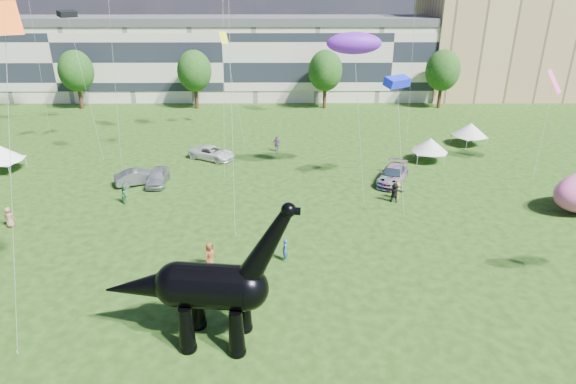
{
  "coord_description": "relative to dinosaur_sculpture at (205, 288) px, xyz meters",
  "views": [
    {
      "loc": [
        1.66,
        -21.7,
        17.79
      ],
      "look_at": [
        1.91,
        8.0,
        5.0
      ],
      "focal_mm": 30.0,
      "sensor_mm": 36.0,
      "label": 1
    }
  ],
  "objects": [
    {
      "name": "visitors",
      "position": [
        1.86,
        15.82,
        -2.42
      ],
      "size": [
        57.03,
        42.97,
        1.9
      ],
      "color": "maroon",
      "rests_on": "ground"
    },
    {
      "name": "gazebo_left",
      "position": [
        -24.87,
        25.86,
        -1.27
      ],
      "size": [
        4.33,
        4.33,
        2.88
      ],
      "rotation": [
        0.0,
        0.0,
        -0.05
      ],
      "color": "white",
      "rests_on": "ground"
    },
    {
      "name": "car_silver",
      "position": [
        -8.1,
        22.38,
        -2.54
      ],
      "size": [
        1.91,
        4.47,
        1.51
      ],
      "primitive_type": "imported",
      "rotation": [
        0.0,
        0.0,
        0.03
      ],
      "color": "silver",
      "rests_on": "ground"
    },
    {
      "name": "apartment_block",
      "position": [
        42.5,
        65.66,
        7.71
      ],
      "size": [
        28.0,
        18.0,
        22.0
      ],
      "primitive_type": "cube",
      "color": "tan",
      "rests_on": "ground"
    },
    {
      "name": "tree_far_right",
      "position": [
        28.5,
        53.66,
        3.0
      ],
      "size": [
        5.2,
        5.2,
        9.44
      ],
      "color": "#382314",
      "rests_on": "ground"
    },
    {
      "name": "tree_mid_right",
      "position": [
        10.5,
        53.66,
        3.0
      ],
      "size": [
        5.2,
        5.2,
        9.44
      ],
      "color": "#382314",
      "rests_on": "ground"
    },
    {
      "name": "dinosaur_sculpture",
      "position": [
        0.0,
        0.0,
        0.0
      ],
      "size": [
        10.71,
        3.25,
        8.72
      ],
      "rotation": [
        0.0,
        0.0,
        -0.12
      ],
      "color": "black",
      "rests_on": "ground"
    },
    {
      "name": "car_grey",
      "position": [
        -9.9,
        22.38,
        -2.54
      ],
      "size": [
        4.78,
        3.33,
        1.49
      ],
      "primitive_type": "imported",
      "rotation": [
        0.0,
        0.0,
        2.0
      ],
      "color": "slate",
      "rests_on": "ground"
    },
    {
      "name": "tree_far_left",
      "position": [
        -27.5,
        53.66,
        3.0
      ],
      "size": [
        5.2,
        5.2,
        9.44
      ],
      "color": "#382314",
      "rests_on": "ground"
    },
    {
      "name": "ground",
      "position": [
        2.5,
        0.66,
        -3.29
      ],
      "size": [
        220.0,
        220.0,
        0.0
      ],
      "primitive_type": "plane",
      "color": "#16330C",
      "rests_on": "ground"
    },
    {
      "name": "terrace_row",
      "position": [
        -5.5,
        62.66,
        2.71
      ],
      "size": [
        78.0,
        11.0,
        12.0
      ],
      "primitive_type": "cube",
      "color": "beige",
      "rests_on": "ground"
    },
    {
      "name": "gazebo_far",
      "position": [
        26.45,
        34.53,
        -1.38
      ],
      "size": [
        4.94,
        4.94,
        2.72
      ],
      "rotation": [
        0.0,
        0.0,
        0.32
      ],
      "color": "silver",
      "rests_on": "ground"
    },
    {
      "name": "car_white",
      "position": [
        -3.83,
        29.59,
        -2.57
      ],
      "size": [
        5.72,
        4.57,
        1.45
      ],
      "primitive_type": "imported",
      "rotation": [
        0.0,
        0.0,
        1.08
      ],
      "color": "silver",
      "rests_on": "ground"
    },
    {
      "name": "gazebo_near",
      "position": [
        20.01,
        28.7,
        -1.44
      ],
      "size": [
        4.26,
        4.26,
        2.64
      ],
      "rotation": [
        0.0,
        0.0,
        -0.14
      ],
      "color": "silver",
      "rests_on": "ground"
    },
    {
      "name": "tree_mid_left",
      "position": [
        -9.5,
        53.66,
        3.0
      ],
      "size": [
        5.2,
        5.2,
        9.44
      ],
      "color": "#382314",
      "rests_on": "ground"
    },
    {
      "name": "car_dark",
      "position": [
        14.77,
        22.57,
        -2.48
      ],
      "size": [
        4.33,
        6.03,
        1.62
      ],
      "primitive_type": "imported",
      "rotation": [
        0.0,
        0.0,
        -0.41
      ],
      "color": "#595960",
      "rests_on": "ground"
    }
  ]
}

